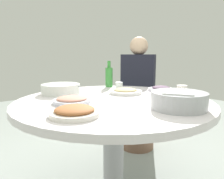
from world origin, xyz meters
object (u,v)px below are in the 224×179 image
dish_stirfry (75,112)px  tea_cup_far (119,85)px  round_dining_table (113,117)px  dish_eggplant (161,89)px  diner_left (138,79)px  soup_bowl (61,89)px  dish_shrimp (72,100)px  rice_bowl (179,100)px  dish_noodles (125,91)px  green_bottle (109,76)px  stool_for_diner_left (137,128)px  tea_cup_near (182,90)px

dish_stirfry → tea_cup_far: bearing=34.2°
round_dining_table → dish_eggplant: bearing=0.5°
dish_eggplant → diner_left: (0.29, 0.51, 0.01)m
round_dining_table → diner_left: 0.96m
soup_bowl → diner_left: 0.96m
dish_shrimp → round_dining_table: bearing=-18.0°
round_dining_table → dish_eggplant: size_ratio=6.10×
dish_shrimp → tea_cup_far: 0.65m
soup_bowl → dish_eggplant: 0.78m
rice_bowl → dish_noodles: bearing=79.2°
diner_left → round_dining_table: bearing=-146.7°
rice_bowl → dish_eggplant: 0.57m
dish_stirfry → round_dining_table: bearing=23.4°
green_bottle → stool_for_diner_left: 0.76m
dish_shrimp → rice_bowl: bearing=-53.0°
tea_cup_far → diner_left: 0.48m
rice_bowl → green_bottle: bearing=75.7°
tea_cup_far → diner_left: size_ratio=0.08×
green_bottle → tea_cup_near: bearing=-79.2°
round_dining_table → green_bottle: size_ratio=5.41×
green_bottle → tea_cup_near: green_bottle is taller
round_dining_table → dish_shrimp: bearing=162.0°
rice_bowl → tea_cup_far: rice_bowl is taller
dish_noodles → tea_cup_near: 0.40m
dish_noodles → stool_for_diner_left: bearing=35.3°
dish_stirfry → dish_eggplant: size_ratio=1.18×
tea_cup_far → round_dining_table: bearing=-136.3°
dish_stirfry → stool_for_diner_left: bearing=30.3°
dish_noodles → round_dining_table: bearing=-152.6°
soup_bowl → dish_stirfry: (-0.22, -0.58, -0.01)m
rice_bowl → dish_stirfry: rice_bowl is taller
dish_noodles → stool_for_diner_left: size_ratio=0.56×
stool_for_diner_left → diner_left: diner_left is taller
round_dining_table → dish_eggplant: dish_eggplant is taller
dish_stirfry → stool_for_diner_left: 1.46m
dish_stirfry → dish_shrimp: bearing=62.7°
tea_cup_near → diner_left: size_ratio=0.10×
dish_stirfry → green_bottle: green_bottle is taller
tea_cup_far → dish_eggplant: bearing=-65.1°
dish_stirfry → diner_left: diner_left is taller
tea_cup_far → diner_left: diner_left is taller
dish_shrimp → dish_noodles: size_ratio=0.93×
round_dining_table → green_bottle: 0.60m
soup_bowl → dish_eggplant: soup_bowl is taller
round_dining_table → dish_shrimp: 0.30m
soup_bowl → tea_cup_near: size_ratio=3.77×
tea_cup_far → stool_for_diner_left: bearing=23.0°
round_dining_table → tea_cup_near: (0.46, -0.21, 0.16)m
tea_cup_near → diner_left: diner_left is taller
dish_stirfry → green_bottle: 0.95m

